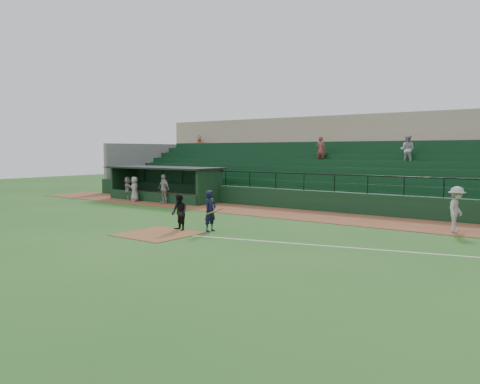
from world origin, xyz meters
The scene contains 12 objects.
ground centered at (0.00, 0.00, 0.00)m, with size 90.00×90.00×0.00m, color #26571C.
warning_track centered at (0.00, 8.00, 0.01)m, with size 40.00×4.00×0.03m, color brown.
home_plate_dirt centered at (0.00, -1.00, 0.01)m, with size 3.00×3.00×0.03m, color brown.
foul_line centered at (8.00, 1.20, 0.01)m, with size 18.00×0.09×0.01m, color white.
stadium_structure centered at (0.00, 16.46, 2.30)m, with size 38.00×13.08×6.40m.
dugout centered at (-9.75, 9.56, 1.33)m, with size 8.90×3.20×2.42m.
batter_at_plate centered at (1.39, 0.86, 0.92)m, with size 1.02×0.71×1.83m.
umpire centered at (0.15, 0.19, 0.83)m, with size 0.81×0.63×1.67m, color black.
runner centered at (10.28, 7.00, 1.03)m, with size 1.29×0.74×2.00m, color #ADA9A2.
dugout_player_a centered at (-8.18, 7.48, 1.01)m, with size 1.15×0.48×1.96m, color #AAA59F.
dugout_player_b centered at (-10.88, 7.32, 0.89)m, with size 0.84×0.55×1.72m, color #9A9690.
dugout_player_c centered at (-12.18, 7.82, 0.87)m, with size 1.55×0.49×1.67m, color #9E9994.
Camera 1 is at (14.80, -15.29, 3.60)m, focal length 35.63 mm.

